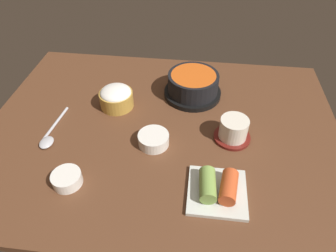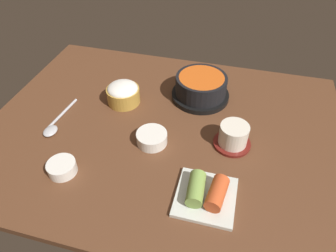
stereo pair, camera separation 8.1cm
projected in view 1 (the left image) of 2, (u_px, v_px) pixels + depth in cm
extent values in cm
cube|color=#56331E|center=(162.00, 131.00, 85.46)|extent=(100.00, 76.00, 2.00)
cylinder|color=black|center=(192.00, 93.00, 95.90)|extent=(18.05, 18.05, 1.54)
cylinder|color=black|center=(193.00, 83.00, 93.34)|extent=(15.77, 15.77, 6.01)
cylinder|color=#D15619|center=(194.00, 76.00, 91.50)|extent=(13.88, 13.88, 0.60)
cylinder|color=#B78C38|center=(117.00, 99.00, 90.63)|extent=(10.07, 10.07, 4.92)
ellipsoid|color=white|center=(116.00, 93.00, 88.96)|extent=(9.26, 9.26, 3.52)
cylinder|color=maroon|center=(232.00, 137.00, 81.69)|extent=(9.96, 9.96, 0.80)
cylinder|color=silver|center=(234.00, 128.00, 79.48)|extent=(7.54, 7.54, 5.71)
cylinder|color=#C6D18C|center=(235.00, 121.00, 77.75)|extent=(6.41, 6.41, 0.40)
cylinder|color=white|center=(154.00, 139.00, 79.30)|extent=(8.25, 8.25, 3.23)
cylinder|color=#386B2D|center=(153.00, 136.00, 78.41)|extent=(6.76, 6.76, 0.50)
cube|color=silver|center=(217.00, 192.00, 68.48)|extent=(13.37, 13.37, 1.00)
cylinder|color=#7A9E47|center=(208.00, 185.00, 67.08)|extent=(4.18, 8.21, 3.76)
cylinder|color=#C64C23|center=(229.00, 187.00, 66.66)|extent=(4.82, 8.46, 3.76)
cylinder|color=white|center=(67.00, 179.00, 70.00)|extent=(6.99, 6.99, 2.97)
cylinder|color=#386B2D|center=(66.00, 176.00, 69.19)|extent=(5.73, 5.73, 0.50)
cylinder|color=#B7B7BC|center=(55.00, 124.00, 85.49)|extent=(2.39, 15.05, 0.80)
ellipsoid|color=#B7B7BC|center=(46.00, 142.00, 79.75)|extent=(3.60, 4.68, 1.26)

